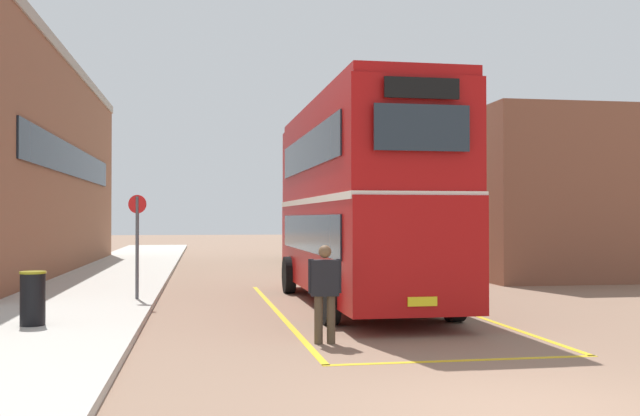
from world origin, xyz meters
TOP-DOWN VIEW (x-y plane):
  - ground_plane at (0.00, 14.40)m, footprint 135.60×135.60m
  - sidewalk_left at (-6.50, 16.80)m, footprint 4.00×57.60m
  - depot_building_right at (8.75, 22.32)m, footprint 6.57×17.73m
  - double_decker_bus at (0.23, 9.62)m, footprint 2.89×9.75m
  - single_deck_bus at (2.77, 26.52)m, footprint 2.84×8.27m
  - pedestrian_boarding at (-1.43, 4.53)m, footprint 0.54×0.26m
  - litter_bin at (-6.39, 6.42)m, footprint 0.46×0.46m
  - bus_stop_sign at (-4.93, 10.50)m, footprint 0.43×0.15m
  - bay_marking_yellow at (0.24, 7.77)m, footprint 4.32×11.77m

SIDE VIEW (x-z plane):
  - ground_plane at x=0.00m, z-range 0.00..0.00m
  - bay_marking_yellow at x=0.24m, z-range 0.00..0.01m
  - sidewalk_left at x=-6.50m, z-range 0.00..0.14m
  - litter_bin at x=-6.39m, z-range 0.14..1.11m
  - pedestrian_boarding at x=-1.43m, z-range 0.12..1.73m
  - bus_stop_sign at x=-4.93m, z-range 0.40..2.86m
  - single_deck_bus at x=2.77m, z-range 0.13..3.15m
  - double_decker_bus at x=0.23m, z-range 0.14..4.89m
  - depot_building_right at x=8.75m, z-range 0.00..5.65m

